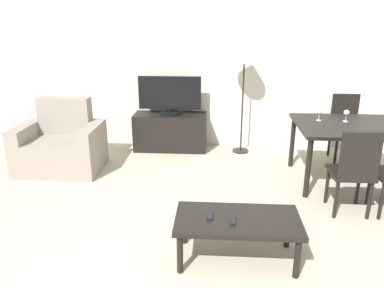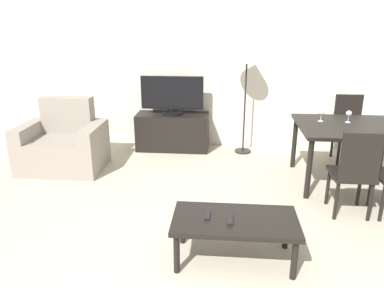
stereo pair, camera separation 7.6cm
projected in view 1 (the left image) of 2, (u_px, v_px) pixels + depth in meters
name	position (u px, v px, depth m)	size (l,w,h in m)	color
wall_back	(203.00, 57.00, 5.55)	(7.34, 0.06, 2.70)	silver
armchair	(61.00, 146.00, 4.89)	(1.05, 0.75, 0.91)	gray
tv_stand	(170.00, 132.00, 5.65)	(1.08, 0.44, 0.55)	black
tv	(170.00, 96.00, 5.48)	(0.92, 0.32, 0.56)	black
coffee_table	(238.00, 223.00, 3.02)	(1.01, 0.52, 0.38)	black
dining_table	(351.00, 131.00, 4.40)	(1.25, 1.05, 0.72)	black
dining_chair_near	(354.00, 169.00, 3.67)	(0.40, 0.40, 0.91)	black
dining_chair_far	(345.00, 124.00, 5.22)	(0.40, 0.40, 0.91)	black
floor_lamp	(245.00, 55.00, 5.17)	(0.39, 0.39, 1.63)	black
remote_primary	(233.00, 220.00, 2.96)	(0.04, 0.15, 0.02)	black
remote_secondary	(210.00, 215.00, 3.04)	(0.04, 0.15, 0.02)	black
wine_glass_left	(346.00, 113.00, 4.47)	(0.07, 0.07, 0.15)	silver
wine_glass_center	(319.00, 112.00, 4.51)	(0.07, 0.07, 0.15)	silver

